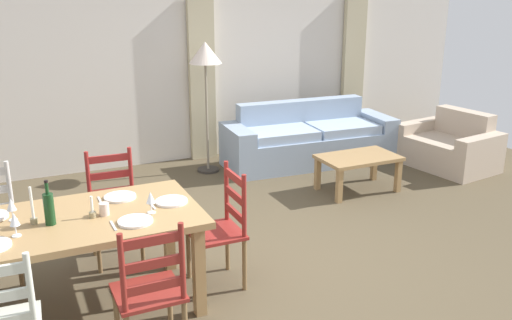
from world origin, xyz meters
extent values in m
cube|color=brown|center=(0.00, 0.00, -0.01)|extent=(9.60, 9.60, 0.02)
cube|color=silver|center=(0.00, 3.30, 1.35)|extent=(9.60, 0.16, 2.70)
cube|color=#B9AD88|center=(0.59, 3.16, 1.10)|extent=(0.35, 0.08, 2.20)
cube|color=#B9AD88|center=(2.99, 3.16, 1.10)|extent=(0.35, 0.08, 2.20)
cube|color=#A27C4D|center=(-1.59, -0.08, 0.72)|extent=(1.90, 0.96, 0.05)
cube|color=#A27C4D|center=(-0.74, -0.46, 0.35)|extent=(0.08, 0.08, 0.70)
cube|color=#A27C4D|center=(-0.74, 0.30, 0.35)|extent=(0.08, 0.08, 0.70)
cylinder|color=silver|center=(-1.86, -0.95, 0.71)|extent=(0.04, 0.04, 0.50)
cube|color=maroon|center=(-1.18, -0.76, 0.45)|extent=(0.42, 0.40, 0.03)
cylinder|color=brown|center=(-1.36, -0.59, 0.22)|extent=(0.04, 0.04, 0.43)
cylinder|color=brown|center=(-1.00, -0.59, 0.22)|extent=(0.04, 0.04, 0.43)
cylinder|color=maroon|center=(-1.36, -0.93, 0.71)|extent=(0.04, 0.04, 0.50)
cylinder|color=maroon|center=(-1.00, -0.93, 0.71)|extent=(0.04, 0.04, 0.50)
cube|color=maroon|center=(-1.18, -0.93, 0.58)|extent=(0.38, 0.02, 0.06)
cube|color=maroon|center=(-1.18, -0.93, 0.73)|extent=(0.38, 0.02, 0.06)
cube|color=maroon|center=(-1.18, -0.93, 0.88)|extent=(0.38, 0.02, 0.06)
cylinder|color=brown|center=(-1.90, 0.47, 0.22)|extent=(0.04, 0.04, 0.43)
cylinder|color=brown|center=(-1.90, 0.81, 0.22)|extent=(0.04, 0.04, 0.43)
cylinder|color=beige|center=(-1.90, 0.81, 0.71)|extent=(0.04, 0.04, 0.50)
cube|color=maroon|center=(-1.11, 0.63, 0.45)|extent=(0.44, 0.42, 0.03)
cylinder|color=brown|center=(-0.94, 0.45, 0.22)|extent=(0.04, 0.04, 0.43)
cylinder|color=brown|center=(-1.30, 0.47, 0.22)|extent=(0.04, 0.04, 0.43)
cylinder|color=brown|center=(-0.92, 0.79, 0.22)|extent=(0.04, 0.04, 0.43)
cylinder|color=brown|center=(-1.28, 0.81, 0.22)|extent=(0.04, 0.04, 0.43)
cylinder|color=maroon|center=(-0.92, 0.79, 0.71)|extent=(0.04, 0.04, 0.50)
cylinder|color=maroon|center=(-1.28, 0.81, 0.71)|extent=(0.04, 0.04, 0.50)
cube|color=maroon|center=(-1.10, 0.80, 0.58)|extent=(0.38, 0.04, 0.06)
cube|color=maroon|center=(-1.10, 0.80, 0.73)|extent=(0.38, 0.04, 0.06)
cube|color=maroon|center=(-1.10, 0.80, 0.88)|extent=(0.38, 0.04, 0.06)
cube|color=maroon|center=(-0.48, -0.11, 0.45)|extent=(0.40, 0.42, 0.03)
cylinder|color=brown|center=(-0.65, -0.28, 0.22)|extent=(0.04, 0.04, 0.43)
cylinder|color=brown|center=(-0.65, 0.08, 0.22)|extent=(0.04, 0.04, 0.43)
cylinder|color=brown|center=(-0.31, -0.29, 0.22)|extent=(0.04, 0.04, 0.43)
cylinder|color=brown|center=(-0.31, 0.07, 0.22)|extent=(0.04, 0.04, 0.43)
cylinder|color=maroon|center=(-0.31, -0.29, 0.71)|extent=(0.04, 0.04, 0.50)
cylinder|color=maroon|center=(-0.31, 0.07, 0.71)|extent=(0.04, 0.04, 0.50)
cube|color=maroon|center=(-0.31, -0.11, 0.58)|extent=(0.03, 0.38, 0.06)
cube|color=maroon|center=(-0.31, -0.11, 0.73)|extent=(0.03, 0.38, 0.06)
cube|color=maroon|center=(-0.31, -0.11, 0.88)|extent=(0.03, 0.38, 0.06)
cylinder|color=white|center=(-1.14, -0.33, 0.76)|extent=(0.24, 0.24, 0.02)
cube|color=silver|center=(-1.29, -0.33, 0.75)|extent=(0.02, 0.17, 0.01)
cylinder|color=white|center=(-1.14, 0.17, 0.76)|extent=(0.24, 0.24, 0.02)
cube|color=silver|center=(-1.29, 0.17, 0.75)|extent=(0.02, 0.17, 0.01)
cylinder|color=white|center=(-0.81, -0.08, 0.76)|extent=(0.24, 0.24, 0.02)
cube|color=silver|center=(-0.96, -0.08, 0.75)|extent=(0.02, 0.17, 0.01)
cylinder|color=#143819|center=(-1.67, -0.12, 0.86)|extent=(0.07, 0.07, 0.22)
cylinder|color=#143819|center=(-1.67, -0.12, 1.01)|extent=(0.02, 0.02, 0.08)
cylinder|color=black|center=(-1.67, -0.12, 1.06)|extent=(0.03, 0.03, 0.02)
cylinder|color=white|center=(-1.89, -0.22, 0.75)|extent=(0.06, 0.06, 0.01)
cylinder|color=white|center=(-1.89, -0.22, 0.79)|extent=(0.01, 0.01, 0.07)
cone|color=white|center=(-1.89, -0.22, 0.87)|extent=(0.06, 0.06, 0.08)
cylinder|color=white|center=(-1.00, -0.21, 0.75)|extent=(0.06, 0.06, 0.01)
cylinder|color=white|center=(-1.00, -0.21, 0.79)|extent=(0.01, 0.01, 0.07)
cone|color=white|center=(-1.00, -0.21, 0.87)|extent=(0.06, 0.06, 0.08)
cylinder|color=white|center=(-1.90, 0.06, 0.75)|extent=(0.06, 0.06, 0.01)
cylinder|color=white|center=(-1.90, 0.06, 0.79)|extent=(0.01, 0.01, 0.07)
cone|color=white|center=(-1.90, 0.06, 0.87)|extent=(0.06, 0.06, 0.08)
cylinder|color=beige|center=(-1.31, -0.11, 0.80)|extent=(0.07, 0.07, 0.09)
cylinder|color=#998C66|center=(-1.77, -0.06, 0.77)|extent=(0.05, 0.05, 0.04)
cylinder|color=white|center=(-1.77, -0.06, 0.90)|extent=(0.02, 0.02, 0.23)
cylinder|color=#998C66|center=(-1.39, -0.12, 0.77)|extent=(0.05, 0.05, 0.04)
cylinder|color=white|center=(-1.39, -0.12, 0.85)|extent=(0.02, 0.02, 0.12)
cube|color=#93A7BF|center=(1.79, 2.34, 0.20)|extent=(1.85, 0.91, 0.40)
cube|color=#93A7BF|center=(1.81, 2.64, 0.40)|extent=(1.81, 0.31, 0.80)
cube|color=#93A7BF|center=(2.81, 2.28, 0.29)|extent=(0.29, 0.81, 0.58)
cube|color=#93A7BF|center=(0.77, 2.40, 0.29)|extent=(0.29, 0.81, 0.58)
cube|color=#A5BBD6|center=(2.24, 2.26, 0.46)|extent=(0.90, 0.69, 0.12)
cube|color=#A5BBD6|center=(1.34, 2.32, 0.46)|extent=(0.90, 0.69, 0.12)
cube|color=#A27C4D|center=(1.77, 1.19, 0.40)|extent=(0.90, 0.56, 0.04)
cube|color=#A27C4D|center=(1.37, 0.96, 0.19)|extent=(0.06, 0.06, 0.38)
cube|color=#A27C4D|center=(2.17, 0.96, 0.19)|extent=(0.06, 0.06, 0.38)
cube|color=#A27C4D|center=(1.37, 1.42, 0.19)|extent=(0.06, 0.06, 0.38)
cube|color=#A27C4D|center=(2.17, 1.42, 0.19)|extent=(0.06, 0.06, 0.38)
cube|color=#BEA992|center=(3.34, 1.44, 0.19)|extent=(0.91, 0.91, 0.38)
cube|color=#BEA992|center=(3.64, 1.48, 0.36)|extent=(0.31, 0.82, 0.72)
cube|color=#BEA992|center=(3.41, 0.95, 0.26)|extent=(0.82, 0.29, 0.52)
cube|color=#BEA992|center=(3.27, 1.92, 0.26)|extent=(0.82, 0.29, 0.52)
cylinder|color=#332D28|center=(0.44, 2.59, 0.01)|extent=(0.28, 0.28, 0.03)
cylinder|color=gray|center=(0.44, 2.59, 0.71)|extent=(0.03, 0.03, 1.35)
cone|color=beige|center=(0.44, 2.59, 1.51)|extent=(0.40, 0.40, 0.26)
camera|label=1|loc=(-1.88, -3.87, 2.31)|focal=39.31mm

